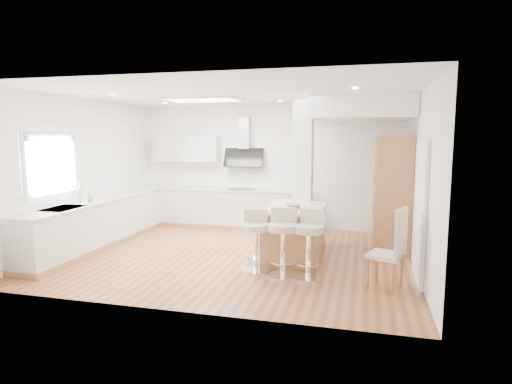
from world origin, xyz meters
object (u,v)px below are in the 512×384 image
(bar_stool_b, at_px, (283,239))
(bar_stool_c, at_px, (309,241))
(peninsula, at_px, (295,232))
(dining_chair, at_px, (393,246))
(bar_stool_a, at_px, (256,237))

(bar_stool_b, xyz_separation_m, bar_stool_c, (0.39, 0.00, -0.00))
(peninsula, xyz_separation_m, dining_chair, (1.54, -1.19, 0.15))
(bar_stool_a, xyz_separation_m, bar_stool_c, (0.84, -0.13, 0.03))
(dining_chair, bearing_deg, bar_stool_b, -164.50)
(bar_stool_b, distance_m, dining_chair, 1.56)
(bar_stool_c, height_order, dining_chair, dining_chair)
(bar_stool_a, distance_m, bar_stool_c, 0.85)
(peninsula, height_order, dining_chair, dining_chair)
(peninsula, relative_size, bar_stool_a, 1.54)
(bar_stool_b, xyz_separation_m, dining_chair, (1.55, -0.17, 0.03))
(peninsula, xyz_separation_m, bar_stool_b, (-0.01, -1.02, 0.12))
(peninsula, distance_m, bar_stool_c, 1.09)
(peninsula, distance_m, dining_chair, 1.95)
(bar_stool_a, bearing_deg, bar_stool_c, -24.14)
(peninsula, distance_m, bar_stool_a, 1.00)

